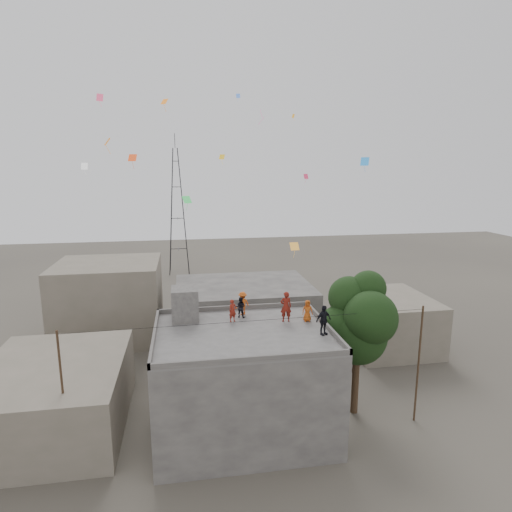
{
  "coord_description": "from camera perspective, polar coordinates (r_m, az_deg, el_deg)",
  "views": [
    {
      "loc": [
        -3.09,
        -22.82,
        15.29
      ],
      "look_at": [
        1.01,
        1.37,
        10.21
      ],
      "focal_mm": 30.0,
      "sensor_mm": 36.0,
      "label": 1
    }
  ],
  "objects": [
    {
      "name": "kites",
      "position": [
        29.05,
        -4.16,
        13.14
      ],
      "size": [
        19.51,
        18.76,
        11.65
      ],
      "color": "#DD4417",
      "rests_on": "ground"
    },
    {
      "name": "person_dark_child",
      "position": [
        26.89,
        -2.07,
        -6.84
      ],
      "size": [
        0.78,
        0.72,
        1.3
      ],
      "primitive_type": "imported",
      "rotation": [
        0.0,
        0.0,
        2.69
      ],
      "color": "black",
      "rests_on": "main_building"
    },
    {
      "name": "tree",
      "position": [
        27.24,
        13.74,
        -8.37
      ],
      "size": [
        4.9,
        4.6,
        9.1
      ],
      "color": "black",
      "rests_on": "ground"
    },
    {
      "name": "person_orange_adult",
      "position": [
        27.32,
        -1.79,
        -6.32
      ],
      "size": [
        1.11,
        0.95,
        1.5
      ],
      "primitive_type": "imported",
      "rotation": [
        0.0,
        0.0,
        -2.64
      ],
      "color": "#CB5317",
      "rests_on": "main_building"
    },
    {
      "name": "transmission_tower",
      "position": [
        63.13,
        -10.44,
        5.85
      ],
      "size": [
        2.97,
        2.97,
        20.01
      ],
      "color": "black",
      "rests_on": "ground"
    },
    {
      "name": "parapet",
      "position": [
        24.74,
        -1.79,
        -9.75
      ],
      "size": [
        10.0,
        8.0,
        0.3
      ],
      "color": "#474542",
      "rests_on": "main_building"
    },
    {
      "name": "ground",
      "position": [
        27.64,
        -1.7,
        -21.9
      ],
      "size": [
        140.0,
        140.0,
        0.0
      ],
      "primitive_type": "plane",
      "color": "#443F37",
      "rests_on": "ground"
    },
    {
      "name": "utility_line",
      "position": [
        24.69,
        -0.15,
        -15.98
      ],
      "size": [
        20.12,
        0.62,
        7.4
      ],
      "color": "black",
      "rests_on": "ground"
    },
    {
      "name": "neighbor_northwest",
      "position": [
        41.16,
        -18.94,
        -5.61
      ],
      "size": [
        9.0,
        8.0,
        7.0
      ],
      "primitive_type": "cube",
      "color": "#696252",
      "rests_on": "ground"
    },
    {
      "name": "person_red_child",
      "position": [
        26.14,
        -3.13,
        -7.3
      ],
      "size": [
        0.6,
        0.52,
        1.39
      ],
      "primitive_type": "imported",
      "rotation": [
        0.0,
        0.0,
        0.44
      ],
      "color": "maroon",
      "rests_on": "main_building"
    },
    {
      "name": "neighbor_east",
      "position": [
        39.25,
        17.03,
        -8.33
      ],
      "size": [
        7.0,
        8.0,
        4.4
      ],
      "primitive_type": "cube",
      "color": "#696252",
      "rests_on": "ground"
    },
    {
      "name": "person_orange_child",
      "position": [
        26.37,
        6.87,
        -7.26
      ],
      "size": [
        0.69,
        0.48,
        1.33
      ],
      "primitive_type": "imported",
      "rotation": [
        0.0,
        0.0,
        -0.1
      ],
      "color": "#BA4E15",
      "rests_on": "main_building"
    },
    {
      "name": "stair_head_box",
      "position": [
        26.71,
        -9.44,
        -6.33
      ],
      "size": [
        1.6,
        1.8,
        2.0
      ],
      "primitive_type": "cube",
      "color": "#474542",
      "rests_on": "main_building"
    },
    {
      "name": "neighbor_north",
      "position": [
        39.31,
        -1.66,
        -7.3
      ],
      "size": [
        12.0,
        9.0,
        5.0
      ],
      "primitive_type": "cube",
      "color": "#474542",
      "rests_on": "ground"
    },
    {
      "name": "person_red_adult",
      "position": [
        26.12,
        4.01,
        -6.75
      ],
      "size": [
        0.72,
        0.5,
        1.89
      ],
      "primitive_type": "imported",
      "rotation": [
        0.0,
        0.0,
        3.07
      ],
      "color": "maroon",
      "rests_on": "main_building"
    },
    {
      "name": "person_dark_adult",
      "position": [
        24.39,
        8.99,
        -8.45
      ],
      "size": [
        1.08,
        0.76,
        1.71
      ],
      "primitive_type": "imported",
      "rotation": [
        0.0,
        0.0,
        0.38
      ],
      "color": "black",
      "rests_on": "main_building"
    },
    {
      "name": "neighbor_west",
      "position": [
        29.25,
        -25.21,
        -16.53
      ],
      "size": [
        8.0,
        10.0,
        4.0
      ],
      "primitive_type": "cube",
      "color": "#696252",
      "rests_on": "ground"
    },
    {
      "name": "main_building",
      "position": [
        26.08,
        -1.75,
        -16.31
      ],
      "size": [
        10.0,
        8.0,
        6.1
      ],
      "color": "#474542",
      "rests_on": "ground"
    }
  ]
}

